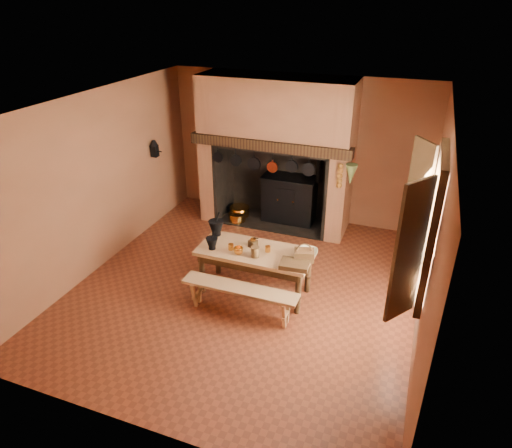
{
  "coord_description": "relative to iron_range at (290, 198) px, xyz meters",
  "views": [
    {
      "loc": [
        2.19,
        -5.41,
        4.1
      ],
      "look_at": [
        0.06,
        0.3,
        0.97
      ],
      "focal_mm": 32.0,
      "sensor_mm": 36.0,
      "label": 1
    }
  ],
  "objects": [
    {
      "name": "work_table",
      "position": [
        0.21,
        -2.49,
        0.13
      ],
      "size": [
        1.67,
        0.74,
        0.73
      ],
      "color": "#A2764A",
      "rests_on": "floor"
    },
    {
      "name": "brass_mug_a",
      "position": [
        -0.12,
        -2.6,
        0.29
      ],
      "size": [
        0.1,
        0.1,
        0.09
      ],
      "primitive_type": "cylinder",
      "rotation": [
        0.0,
        0.0,
        0.25
      ],
      "color": "gold",
      "rests_on": "work_table"
    },
    {
      "name": "wall_left",
      "position": [
        -2.46,
        -2.45,
        0.92
      ],
      "size": [
        0.02,
        5.5,
        2.8
      ],
      "primitive_type": "cube",
      "color": "#9A5D3D",
      "rests_on": "floor"
    },
    {
      "name": "onion_string",
      "position": [
        1.04,
        -0.66,
        0.85
      ],
      "size": [
        0.12,
        0.1,
        0.46
      ],
      "primitive_type": null,
      "color": "#9A591C",
      "rests_on": "chimney_breast"
    },
    {
      "name": "wicker_basket",
      "position": [
        0.95,
        -2.5,
        0.33
      ],
      "size": [
        0.32,
        0.26,
        0.27
      ],
      "rotation": [
        0.0,
        0.0,
        0.26
      ],
      "color": "#502B18",
      "rests_on": "work_table"
    },
    {
      "name": "mortar_small",
      "position": [
        -0.39,
        -2.67,
        0.34
      ],
      "size": [
        0.18,
        0.18,
        0.3
      ],
      "rotation": [
        0.0,
        0.0,
        0.07
      ],
      "color": "black",
      "rests_on": "work_table"
    },
    {
      "name": "wooden_tray",
      "position": [
        0.87,
        -2.72,
        0.27
      ],
      "size": [
        0.42,
        0.32,
        0.07
      ],
      "primitive_type": "cube",
      "rotation": [
        0.0,
        0.0,
        0.09
      ],
      "color": "#322010",
      "rests_on": "work_table"
    },
    {
      "name": "ceiling",
      "position": [
        0.04,
        -2.45,
        2.32
      ],
      "size": [
        5.5,
        5.5,
        0.0
      ],
      "primitive_type": "plane",
      "rotation": [
        3.14,
        0.0,
        0.0
      ],
      "color": "silver",
      "rests_on": "back_wall"
    },
    {
      "name": "iron_range",
      "position": [
        0.0,
        0.0,
        0.0
      ],
      "size": [
        1.12,
        0.55,
        1.6
      ],
      "color": "black",
      "rests_on": "floor"
    },
    {
      "name": "floor",
      "position": [
        0.04,
        -2.45,
        -0.48
      ],
      "size": [
        5.5,
        5.5,
        0.0
      ],
      "primitive_type": "plane",
      "color": "maroon",
      "rests_on": "ground"
    },
    {
      "name": "hanging_pans",
      "position": [
        -0.3,
        -0.64,
        0.88
      ],
      "size": [
        1.92,
        0.29,
        0.27
      ],
      "color": "black",
      "rests_on": "chimney_breast"
    },
    {
      "name": "hearth_pans",
      "position": [
        -1.01,
        -0.23,
        -0.39
      ],
      "size": [
        0.51,
        0.62,
        0.2
      ],
      "color": "gold",
      "rests_on": "floor"
    },
    {
      "name": "brass_mug_b",
      "position": [
        0.4,
        -2.46,
        0.29
      ],
      "size": [
        0.1,
        0.1,
        0.09
      ],
      "primitive_type": "cylinder",
      "rotation": [
        0.0,
        0.0,
        -0.3
      ],
      "color": "gold",
      "rests_on": "work_table"
    },
    {
      "name": "bench_front",
      "position": [
        0.21,
        -3.09,
        -0.14
      ],
      "size": [
        1.66,
        0.29,
        0.47
      ],
      "color": "#A2764A",
      "rests_on": "floor"
    },
    {
      "name": "glass_jar",
      "position": [
        0.94,
        -2.53,
        0.31
      ],
      "size": [
        0.09,
        0.09,
        0.14
      ],
      "primitive_type": "cylinder",
      "rotation": [
        0.0,
        0.0,
        -0.13
      ],
      "color": "beige",
      "rests_on": "work_table"
    },
    {
      "name": "herb_bunch",
      "position": [
        1.22,
        -0.66,
        0.9
      ],
      "size": [
        0.2,
        0.2,
        0.35
      ],
      "primitive_type": "cone",
      "rotation": [
        3.14,
        0.0,
        0.0
      ],
      "color": "#5F6A32",
      "rests_on": "chimney_breast"
    },
    {
      "name": "wall_front",
      "position": [
        0.04,
        -5.2,
        0.92
      ],
      "size": [
        5.0,
        0.02,
        2.8
      ],
      "primitive_type": "cube",
      "color": "#9A5D3D",
      "rests_on": "floor"
    },
    {
      "name": "chimney_breast",
      "position": [
        -0.26,
        -0.14,
        1.33
      ],
      "size": [
        2.95,
        0.96,
        2.8
      ],
      "color": "#9A5D3D",
      "rests_on": "floor"
    },
    {
      "name": "mixing_bowl",
      "position": [
        0.95,
        -2.37,
        0.28
      ],
      "size": [
        0.35,
        0.35,
        0.08
      ],
      "primitive_type": "imported",
      "rotation": [
        0.0,
        0.0,
        0.12
      ],
      "color": "beige",
      "rests_on": "work_table"
    },
    {
      "name": "window",
      "position": [
        2.39,
        -2.85,
        1.22
      ],
      "size": [
        0.39,
        1.75,
        1.76
      ],
      "color": "white",
      "rests_on": "wall_right"
    },
    {
      "name": "brass_cup",
      "position": [
        0.02,
        -2.67,
        0.29
      ],
      "size": [
        0.18,
        0.18,
        0.11
      ],
      "primitive_type": "imported",
      "rotation": [
        0.0,
        0.0,
        -0.39
      ],
      "color": "gold",
      "rests_on": "work_table"
    },
    {
      "name": "mortar_large",
      "position": [
        -0.51,
        -2.26,
        0.37
      ],
      "size": [
        0.24,
        0.24,
        0.4
      ],
      "rotation": [
        0.0,
        0.0,
        0.25
      ],
      "color": "black",
      "rests_on": "work_table"
    },
    {
      "name": "back_wall",
      "position": [
        0.04,
        0.3,
        0.92
      ],
      "size": [
        5.0,
        0.02,
        2.8
      ],
      "primitive_type": "cube",
      "color": "#9A5D3D",
      "rests_on": "floor"
    },
    {
      "name": "bench_back",
      "position": [
        0.21,
        -1.84,
        -0.17
      ],
      "size": [
        1.51,
        0.26,
        0.43
      ],
      "color": "#A2764A",
      "rests_on": "floor"
    },
    {
      "name": "coffee_grinder",
      "position": [
        0.15,
        -2.41,
        0.3
      ],
      "size": [
        0.16,
        0.14,
        0.17
      ],
      "rotation": [
        0.0,
        0.0,
        -0.37
      ],
      "color": "#322010",
      "rests_on": "work_table"
    },
    {
      "name": "wall_right",
      "position": [
        2.54,
        -2.45,
        0.92
      ],
      "size": [
        0.02,
        5.5,
        2.8
      ],
      "primitive_type": "cube",
      "color": "#9A5D3D",
      "rests_on": "floor"
    },
    {
      "name": "stoneware_crock",
      "position": [
        0.27,
        -2.65,
        0.32
      ],
      "size": [
        0.15,
        0.15,
        0.15
      ],
      "primitive_type": "cylinder",
      "rotation": [
        0.0,
        0.0,
        -0.25
      ],
      "color": "brown",
      "rests_on": "work_table"
    },
    {
      "name": "wall_coffee_mill",
      "position": [
        -2.38,
        -0.9,
        1.03
      ],
      "size": [
        0.23,
        0.16,
        0.31
      ],
      "color": "black",
      "rests_on": "wall_left"
    }
  ]
}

